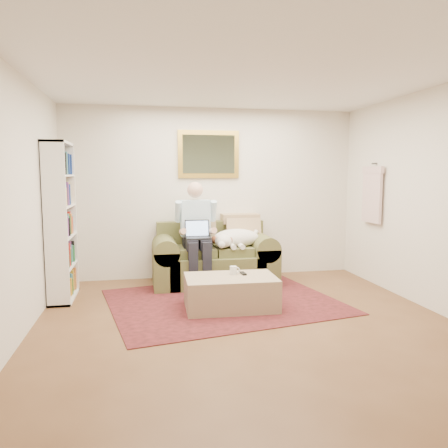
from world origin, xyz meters
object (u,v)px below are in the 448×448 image
object	(u,v)px
sofa	(214,263)
laptop	(198,233)
bookshelf	(61,222)
sleeping_dog	(236,238)
coffee_mug	(233,270)
ottoman	(231,293)
seated_man	(197,235)

from	to	relation	value
sofa	laptop	distance (m)	0.59
bookshelf	sleeping_dog	bearing A→B (deg)	7.96
sofa	coffee_mug	world-z (taller)	sofa
sleeping_dog	ottoman	distance (m)	1.28
seated_man	bookshelf	xyz separation A→B (m)	(-1.77, -0.26, 0.26)
laptop	ottoman	xyz separation A→B (m)	(0.26, -1.01, -0.59)
coffee_mug	bookshelf	world-z (taller)	bookshelf
seated_man	coffee_mug	xyz separation A→B (m)	(0.32, -0.97, -0.31)
laptop	bookshelf	xyz separation A→B (m)	(-1.77, -0.19, 0.22)
bookshelf	laptop	bearing A→B (deg)	6.05
sofa	sleeping_dog	size ratio (longest dim) A/B	2.43
coffee_mug	bookshelf	distance (m)	2.28
laptop	sleeping_dog	world-z (taller)	laptop
sleeping_dog	ottoman	bearing A→B (deg)	-105.67
ottoman	coffee_mug	world-z (taller)	coffee_mug
laptop	coffee_mug	world-z (taller)	laptop
coffee_mug	ottoman	bearing A→B (deg)	-117.00
laptop	coffee_mug	bearing A→B (deg)	-70.59
sofa	laptop	xyz separation A→B (m)	(-0.27, -0.23, 0.48)
seated_man	laptop	xyz separation A→B (m)	(0.00, -0.07, 0.04)
sleeping_dog	coffee_mug	bearing A→B (deg)	-104.40
laptop	ottoman	size ratio (longest dim) A/B	0.32
sleeping_dog	coffee_mug	xyz separation A→B (m)	(-0.27, -1.04, -0.24)
ottoman	laptop	bearing A→B (deg)	104.56
ottoman	coffee_mug	distance (m)	0.27
laptop	sleeping_dog	xyz separation A→B (m)	(0.58, 0.14, -0.10)
ottoman	bookshelf	world-z (taller)	bookshelf
coffee_mug	bookshelf	bearing A→B (deg)	161.26
sofa	ottoman	xyz separation A→B (m)	(-0.00, -1.24, -0.11)
bookshelf	coffee_mug	bearing A→B (deg)	-18.74
sleeping_dog	bookshelf	distance (m)	2.40
ottoman	sleeping_dog	bearing A→B (deg)	74.33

